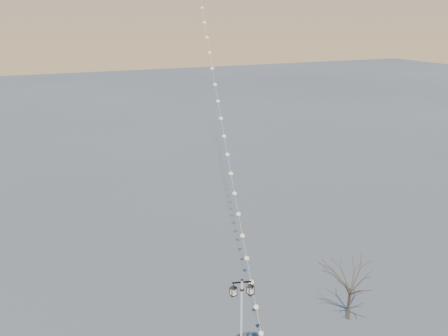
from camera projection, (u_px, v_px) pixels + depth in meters
street_lamp at (241, 319)px, 24.93m from camera, size 1.36×0.72×5.49m
bare_tree at (351, 279)px, 28.92m from camera, size 2.50×2.50×4.15m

